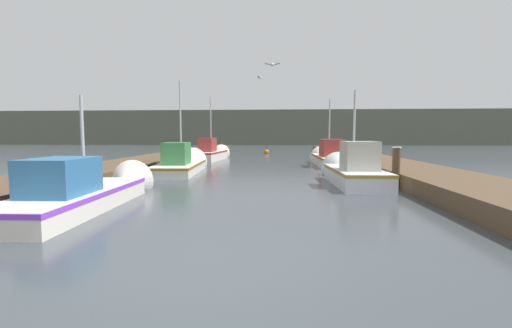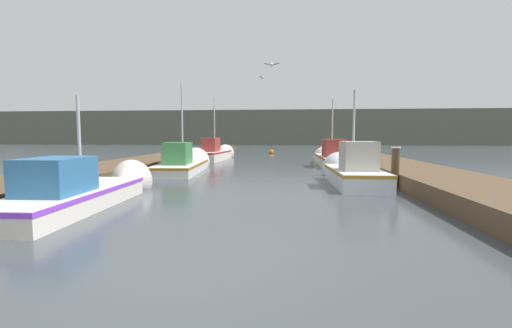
{
  "view_description": "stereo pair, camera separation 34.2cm",
  "coord_description": "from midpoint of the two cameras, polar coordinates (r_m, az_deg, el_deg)",
  "views": [
    {
      "loc": [
        0.94,
        -4.41,
        1.79
      ],
      "look_at": [
        -0.01,
        9.62,
        0.59
      ],
      "focal_mm": 24.0,
      "sensor_mm": 36.0,
      "label": 1
    },
    {
      "loc": [
        1.28,
        -4.38,
        1.79
      ],
      "look_at": [
        -0.01,
        9.62,
        0.59
      ],
      "focal_mm": 24.0,
      "sensor_mm": 36.0,
      "label": 2
    }
  ],
  "objects": [
    {
      "name": "ground_plane",
      "position": [
        4.87,
        -10.04,
        -16.78
      ],
      "size": [
        200.0,
        200.0,
        0.0
      ],
      "color": "#3D4449"
    },
    {
      "name": "dock_left",
      "position": [
        21.77,
        -16.18,
        0.63
      ],
      "size": [
        2.88,
        40.0,
        0.5
      ],
      "color": "brown",
      "rests_on": "ground_plane"
    },
    {
      "name": "dock_right",
      "position": [
        21.11,
        18.23,
        0.46
      ],
      "size": [
        2.88,
        40.0,
        0.5
      ],
      "color": "brown",
      "rests_on": "ground_plane"
    },
    {
      "name": "distant_shore_ridge",
      "position": [
        67.61,
        2.95,
        5.97
      ],
      "size": [
        120.0,
        16.0,
        6.15
      ],
      "color": "#565B4C",
      "rests_on": "ground_plane"
    },
    {
      "name": "fishing_boat_0",
      "position": [
        9.81,
        -26.75,
        -3.91
      ],
      "size": [
        1.72,
        5.89,
        3.22
      ],
      "rotation": [
        0.0,
        0.0,
        0.04
      ],
      "color": "silver",
      "rests_on": "ground_plane"
    },
    {
      "name": "fishing_boat_1",
      "position": [
        13.33,
        14.83,
        -1.06
      ],
      "size": [
        1.71,
        5.17,
        3.85
      ],
      "rotation": [
        0.0,
        0.0,
        0.03
      ],
      "color": "silver",
      "rests_on": "ground_plane"
    },
    {
      "name": "fishing_boat_2",
      "position": [
        17.39,
        -12.62,
        0.09
      ],
      "size": [
        2.2,
        6.21,
        4.95
      ],
      "rotation": [
        0.0,
        0.0,
        0.08
      ],
      "color": "silver",
      "rests_on": "ground_plane"
    },
    {
      "name": "fishing_boat_3",
      "position": [
        20.82,
        11.51,
        1.2
      ],
      "size": [
        1.68,
        6.24,
        4.32
      ],
      "rotation": [
        0.0,
        0.0,
        0.02
      ],
      "color": "silver",
      "rests_on": "ground_plane"
    },
    {
      "name": "fishing_boat_4",
      "position": [
        24.99,
        -7.72,
        1.79
      ],
      "size": [
        1.87,
        5.88,
        4.86
      ],
      "rotation": [
        0.0,
        0.0,
        -0.07
      ],
      "color": "silver",
      "rests_on": "ground_plane"
    },
    {
      "name": "mooring_piling_0",
      "position": [
        19.07,
        -14.19,
        1.22
      ],
      "size": [
        0.33,
        0.33,
        1.23
      ],
      "color": "#473523",
      "rests_on": "ground_plane"
    },
    {
      "name": "mooring_piling_1",
      "position": [
        28.54,
        -8.67,
        2.64
      ],
      "size": [
        0.24,
        0.24,
        1.39
      ],
      "color": "#473523",
      "rests_on": "ground_plane"
    },
    {
      "name": "mooring_piling_2",
      "position": [
        12.15,
        21.55,
        -0.58
      ],
      "size": [
        0.29,
        0.29,
        1.4
      ],
      "color": "#473523",
      "rests_on": "ground_plane"
    },
    {
      "name": "channel_buoy",
      "position": [
        32.74,
        1.47,
        2.01
      ],
      "size": [
        0.52,
        0.52,
        1.02
      ],
      "color": "#BF6513",
      "rests_on": "ground_plane"
    },
    {
      "name": "seagull_lead",
      "position": [
        20.78,
        0.15,
        14.2
      ],
      "size": [
        0.31,
        0.56,
        0.12
      ],
      "rotation": [
        0.0,
        0.0,
        1.25
      ],
      "color": "white"
    },
    {
      "name": "seagull_1",
      "position": [
        12.97,
        1.98,
        16.22
      ],
      "size": [
        0.55,
        0.28,
        0.12
      ],
      "rotation": [
        0.0,
        0.0,
        0.0
      ],
      "color": "white"
    }
  ]
}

